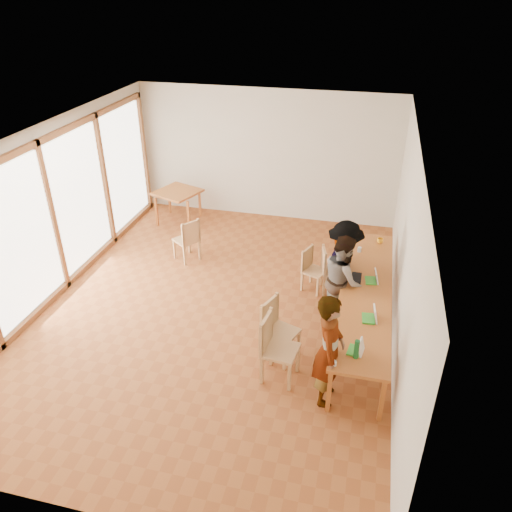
% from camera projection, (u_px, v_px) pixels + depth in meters
% --- Properties ---
extents(ground, '(8.00, 8.00, 0.00)m').
position_uv_depth(ground, '(217.00, 308.00, 8.78)').
color(ground, '#975124').
rests_on(ground, ground).
extents(wall_back, '(6.00, 0.10, 3.00)m').
position_uv_depth(wall_back, '(267.00, 155.00, 11.42)').
color(wall_back, beige).
rests_on(wall_back, ground).
extents(wall_front, '(6.00, 0.10, 3.00)m').
position_uv_depth(wall_front, '(82.00, 419.00, 4.66)').
color(wall_front, beige).
rests_on(wall_front, ground).
extents(wall_right, '(0.10, 8.00, 3.00)m').
position_uv_depth(wall_right, '(405.00, 253.00, 7.42)').
color(wall_right, beige).
rests_on(wall_right, ground).
extents(window_wall, '(0.10, 8.00, 3.00)m').
position_uv_depth(window_wall, '(51.00, 214.00, 8.65)').
color(window_wall, white).
rests_on(window_wall, ground).
extents(ceiling, '(6.00, 8.00, 0.04)m').
position_uv_depth(ceiling, '(209.00, 139.00, 7.29)').
color(ceiling, white).
rests_on(ceiling, wall_back).
extents(communal_table, '(0.80, 4.00, 0.75)m').
position_uv_depth(communal_table, '(366.00, 292.00, 7.94)').
color(communal_table, '#AE5626').
rests_on(communal_table, ground).
extents(side_table, '(0.90, 0.90, 0.75)m').
position_uv_depth(side_table, '(177.00, 194.00, 11.55)').
color(side_table, '#AE5626').
rests_on(side_table, ground).
extents(chair_near, '(0.53, 0.53, 0.55)m').
position_uv_depth(chair_near, '(273.00, 341.00, 7.00)').
color(chair_near, tan).
rests_on(chair_near, ground).
extents(chair_mid, '(0.59, 0.59, 0.53)m').
position_uv_depth(chair_mid, '(275.00, 323.00, 7.40)').
color(chair_mid, tan).
rests_on(chair_mid, ground).
extents(chair_far, '(0.50, 0.50, 0.44)m').
position_uv_depth(chair_far, '(311.00, 264.00, 9.09)').
color(chair_far, tan).
rests_on(chair_far, ground).
extents(chair_empty, '(0.49, 0.49, 0.46)m').
position_uv_depth(chair_empty, '(328.00, 265.00, 9.00)').
color(chair_empty, tan).
rests_on(chair_empty, ground).
extents(chair_spare, '(0.59, 0.59, 0.49)m').
position_uv_depth(chair_spare, '(189.00, 236.00, 9.95)').
color(chair_spare, tan).
rests_on(chair_spare, ground).
extents(person_near, '(0.43, 0.63, 1.67)m').
position_uv_depth(person_near, '(329.00, 350.00, 6.52)').
color(person_near, gray).
rests_on(person_near, ground).
extents(person_mid, '(0.78, 0.90, 1.57)m').
position_uv_depth(person_mid, '(343.00, 279.00, 8.12)').
color(person_mid, gray).
rests_on(person_mid, ground).
extents(person_far, '(0.79, 1.15, 1.63)m').
position_uv_depth(person_far, '(343.00, 266.00, 8.44)').
color(person_far, gray).
rests_on(person_far, ground).
extents(laptop_near, '(0.23, 0.26, 0.20)m').
position_uv_depth(laptop_near, '(358.00, 349.00, 6.59)').
color(laptop_near, green).
rests_on(laptop_near, communal_table).
extents(laptop_mid, '(0.24, 0.27, 0.21)m').
position_uv_depth(laptop_mid, '(372.00, 316.00, 7.21)').
color(laptop_mid, green).
rests_on(laptop_mid, communal_table).
extents(laptop_far, '(0.23, 0.26, 0.20)m').
position_uv_depth(laptop_far, '(374.00, 278.00, 8.11)').
color(laptop_far, green).
rests_on(laptop_far, communal_table).
extents(yellow_mug, '(0.14, 0.14, 0.09)m').
position_uv_depth(yellow_mug, '(380.00, 241.00, 9.28)').
color(yellow_mug, '#F1A616').
rests_on(yellow_mug, communal_table).
extents(green_bottle, '(0.07, 0.07, 0.28)m').
position_uv_depth(green_bottle, '(357.00, 349.00, 6.45)').
color(green_bottle, '#15612C').
rests_on(green_bottle, communal_table).
extents(clear_glass, '(0.07, 0.07, 0.09)m').
position_uv_depth(clear_glass, '(359.00, 249.00, 8.98)').
color(clear_glass, silver).
rests_on(clear_glass, communal_table).
extents(condiment_cup, '(0.08, 0.08, 0.06)m').
position_uv_depth(condiment_cup, '(334.00, 363.00, 6.38)').
color(condiment_cup, white).
rests_on(condiment_cup, communal_table).
extents(pink_phone, '(0.05, 0.10, 0.01)m').
position_uv_depth(pink_phone, '(375.00, 315.00, 7.32)').
color(pink_phone, '#C93151').
rests_on(pink_phone, communal_table).
extents(black_pouch, '(0.16, 0.26, 0.09)m').
position_uv_depth(black_pouch, '(356.00, 279.00, 8.13)').
color(black_pouch, black).
rests_on(black_pouch, communal_table).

